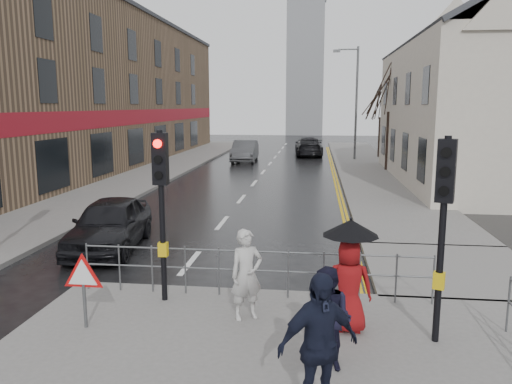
% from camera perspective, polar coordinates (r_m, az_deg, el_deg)
% --- Properties ---
extents(ground, '(120.00, 120.00, 0.00)m').
position_cam_1_polar(ground, '(10.38, -11.77, -13.02)').
color(ground, black).
rests_on(ground, ground).
extents(left_pavement, '(4.00, 44.00, 0.14)m').
position_cam_1_polar(left_pavement, '(33.70, -9.88, 3.00)').
color(left_pavement, '#605E5B').
rests_on(left_pavement, ground).
extents(right_pavement, '(4.00, 40.00, 0.14)m').
position_cam_1_polar(right_pavement, '(34.43, 12.38, 3.06)').
color(right_pavement, '#605E5B').
rests_on(right_pavement, ground).
extents(pavement_bridge_right, '(4.00, 4.20, 0.14)m').
position_cam_1_polar(pavement_bridge_right, '(13.10, 21.48, -8.31)').
color(pavement_bridge_right, '#605E5B').
rests_on(pavement_bridge_right, ground).
extents(building_left_terrace, '(8.00, 42.00, 10.00)m').
position_cam_1_polar(building_left_terrace, '(34.57, -19.55, 10.94)').
color(building_left_terrace, '#7E6249').
rests_on(building_left_terrace, ground).
extents(building_right_cream, '(9.00, 16.40, 10.10)m').
position_cam_1_polar(building_right_cream, '(28.46, 25.38, 10.48)').
color(building_right_cream, '#BBB2A3').
rests_on(building_right_cream, ground).
extents(church_tower, '(5.00, 5.00, 18.00)m').
position_cam_1_polar(church_tower, '(71.24, 5.66, 13.81)').
color(church_tower, gray).
rests_on(church_tower, ground).
extents(traffic_signal_near_left, '(0.28, 0.27, 3.40)m').
position_cam_1_polar(traffic_signal_near_left, '(9.83, -10.80, 0.66)').
color(traffic_signal_near_left, black).
rests_on(traffic_signal_near_left, near_pavement).
extents(traffic_signal_near_right, '(0.34, 0.33, 3.40)m').
position_cam_1_polar(traffic_signal_near_right, '(8.44, 20.68, -1.31)').
color(traffic_signal_near_right, black).
rests_on(traffic_signal_near_right, near_pavement).
extents(guard_railing_front, '(7.14, 0.04, 1.00)m').
position_cam_1_polar(guard_railing_front, '(10.22, -0.32, -8.05)').
color(guard_railing_front, '#595B5E').
rests_on(guard_railing_front, near_pavement).
extents(warning_sign, '(0.80, 0.07, 1.35)m').
position_cam_1_polar(warning_sign, '(9.27, -19.16, -9.32)').
color(warning_sign, '#595B5E').
rests_on(warning_sign, near_pavement).
extents(street_lamp, '(1.83, 0.25, 8.00)m').
position_cam_1_polar(street_lamp, '(37.15, 11.14, 10.74)').
color(street_lamp, '#595B5E').
rests_on(street_lamp, right_pavement).
extents(tree_near, '(2.40, 2.40, 6.58)m').
position_cam_1_polar(tree_near, '(31.37, 15.10, 11.58)').
color(tree_near, '#2E1F19').
rests_on(tree_near, right_pavement).
extents(tree_far, '(2.40, 2.40, 5.64)m').
position_cam_1_polar(tree_far, '(39.35, 14.13, 10.16)').
color(tree_far, '#2E1F19').
rests_on(tree_far, right_pavement).
extents(pedestrian_a, '(0.73, 0.65, 1.67)m').
position_cam_1_polar(pedestrian_a, '(9.17, -1.09, -9.41)').
color(pedestrian_a, '#B2B1AE').
rests_on(pedestrian_a, near_pavement).
extents(pedestrian_b, '(0.94, 0.88, 1.54)m').
position_cam_1_polar(pedestrian_b, '(7.64, 8.30, -14.11)').
color(pedestrian_b, black).
rests_on(pedestrian_b, near_pavement).
extents(pedestrian_with_umbrella, '(0.96, 0.96, 1.98)m').
position_cam_1_polar(pedestrian_with_umbrella, '(8.73, 10.62, -8.74)').
color(pedestrian_with_umbrella, maroon).
rests_on(pedestrian_with_umbrella, near_pavement).
extents(pedestrian_d, '(1.19, 0.94, 1.88)m').
position_cam_1_polar(pedestrian_d, '(6.46, 7.12, -17.07)').
color(pedestrian_d, black).
rests_on(pedestrian_d, near_pavement).
extents(car_parked, '(2.16, 4.41, 1.45)m').
position_cam_1_polar(car_parked, '(14.61, -16.38, -3.52)').
color(car_parked, black).
rests_on(car_parked, ground).
extents(car_mid, '(1.78, 4.72, 1.54)m').
position_cam_1_polar(car_mid, '(36.13, -1.28, 4.71)').
color(car_mid, '#3F4144').
rests_on(car_mid, ground).
extents(car_far, '(2.43, 5.35, 1.52)m').
position_cam_1_polar(car_far, '(40.53, 6.03, 5.20)').
color(car_far, black).
rests_on(car_far, ground).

